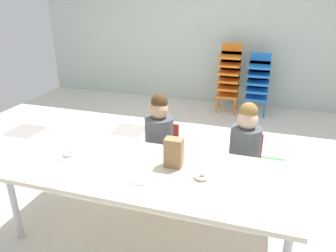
% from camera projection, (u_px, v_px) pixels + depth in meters
% --- Properties ---
extents(ground_plane, '(6.21, 5.05, 0.02)m').
position_uv_depth(ground_plane, '(174.00, 174.00, 3.35)').
color(ground_plane, silver).
extents(back_wall, '(6.21, 0.10, 2.65)m').
position_uv_depth(back_wall, '(220.00, 21.00, 5.05)').
color(back_wall, '#B2C1B7').
rests_on(back_wall, ground_plane).
extents(craft_table, '(2.05, 0.84, 0.56)m').
position_uv_depth(craft_table, '(151.00, 174.00, 2.33)').
color(craft_table, beige).
rests_on(craft_table, ground_plane).
extents(seated_child_near_camera, '(0.32, 0.31, 0.92)m').
position_uv_depth(seated_child_near_camera, '(159.00, 133.00, 2.93)').
color(seated_child_near_camera, red).
rests_on(seated_child_near_camera, ground_plane).
extents(seated_child_middle_seat, '(0.32, 0.31, 0.92)m').
position_uv_depth(seated_child_middle_seat, '(245.00, 144.00, 2.72)').
color(seated_child_middle_seat, red).
rests_on(seated_child_middle_seat, ground_plane).
extents(kid_chair_orange_stack, '(0.32, 0.30, 1.04)m').
position_uv_depth(kid_chair_orange_stack, '(229.00, 75.00, 4.90)').
color(kid_chair_orange_stack, orange).
rests_on(kid_chair_orange_stack, ground_plane).
extents(kid_chair_blue_stack, '(0.32, 0.30, 0.92)m').
position_uv_depth(kid_chair_blue_stack, '(258.00, 81.00, 4.81)').
color(kid_chair_blue_stack, blue).
rests_on(kid_chair_blue_stack, ground_plane).
extents(paper_bag_brown, '(0.13, 0.09, 0.22)m').
position_uv_depth(paper_bag_brown, '(174.00, 152.00, 2.33)').
color(paper_bag_brown, '#9E754C').
rests_on(paper_bag_brown, craft_table).
extents(paper_plate_near_edge, '(0.18, 0.18, 0.01)m').
position_uv_depth(paper_plate_near_edge, '(69.00, 155.00, 2.51)').
color(paper_plate_near_edge, white).
rests_on(paper_plate_near_edge, craft_table).
extents(paper_plate_center_table, '(0.18, 0.18, 0.01)m').
position_uv_depth(paper_plate_center_table, '(141.00, 178.00, 2.20)').
color(paper_plate_center_table, white).
rests_on(paper_plate_center_table, craft_table).
extents(donut_powdered_on_plate, '(0.10, 0.10, 0.03)m').
position_uv_depth(donut_powdered_on_plate, '(69.00, 153.00, 2.50)').
color(donut_powdered_on_plate, white).
rests_on(donut_powdered_on_plate, craft_table).
extents(donut_powdered_loose, '(0.10, 0.10, 0.03)m').
position_uv_depth(donut_powdered_loose, '(201.00, 177.00, 2.20)').
color(donut_powdered_loose, white).
rests_on(donut_powdered_loose, craft_table).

